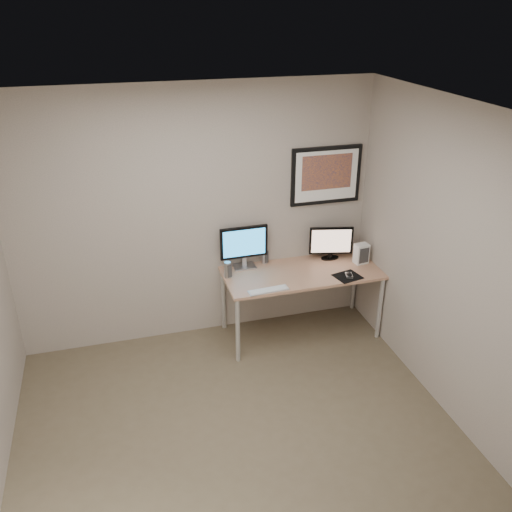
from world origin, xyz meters
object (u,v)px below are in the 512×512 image
(keyboard, at_px, (269,290))
(fan_unit, at_px, (361,254))
(speaker_right, at_px, (265,256))
(speaker_left, at_px, (228,270))
(monitor_tv, at_px, (331,242))
(desk, at_px, (302,277))
(framed_art, at_px, (326,175))
(monitor_large, at_px, (244,245))

(keyboard, distance_m, fan_unit, 1.16)
(speaker_right, bearing_deg, speaker_left, -177.02)
(fan_unit, bearing_deg, speaker_left, 169.84)
(monitor_tv, relative_size, keyboard, 1.15)
(desk, height_order, framed_art, framed_art)
(speaker_left, bearing_deg, framed_art, -10.07)
(speaker_left, xyz_separation_m, speaker_right, (0.45, 0.21, -0.00))
(fan_unit, bearing_deg, monitor_large, 161.40)
(desk, distance_m, monitor_tv, 0.51)
(speaker_left, distance_m, keyboard, 0.49)
(desk, bearing_deg, fan_unit, 2.09)
(monitor_large, distance_m, keyboard, 0.61)
(monitor_tv, distance_m, keyboard, 0.99)
(monitor_large, distance_m, speaker_left, 0.32)
(keyboard, bearing_deg, fan_unit, 11.56)
(monitor_tv, bearing_deg, speaker_left, -161.17)
(monitor_tv, bearing_deg, desk, -139.54)
(desk, relative_size, monitor_tv, 3.52)
(framed_art, height_order, speaker_right, framed_art)
(speaker_right, distance_m, fan_unit, 1.01)
(desk, relative_size, speaker_left, 9.57)
(speaker_left, height_order, keyboard, speaker_left)
(monitor_large, xyz_separation_m, monitor_tv, (0.94, -0.05, -0.06))
(speaker_right, bearing_deg, keyboard, -125.41)
(speaker_right, xyz_separation_m, keyboard, (-0.14, -0.59, -0.07))
(framed_art, bearing_deg, monitor_tv, -70.49)
(framed_art, height_order, monitor_large, framed_art)
(desk, relative_size, speaker_right, 9.97)
(monitor_tv, height_order, keyboard, monitor_tv)
(speaker_left, distance_m, speaker_right, 0.49)
(keyboard, bearing_deg, monitor_large, 95.96)
(speaker_left, bearing_deg, desk, -29.12)
(monitor_large, height_order, fan_unit, monitor_large)
(speaker_left, xyz_separation_m, keyboard, (0.31, -0.37, -0.08))
(speaker_left, relative_size, keyboard, 0.42)
(monitor_tv, height_order, speaker_left, monitor_tv)
(monitor_tv, bearing_deg, keyboard, -136.63)
(monitor_tv, bearing_deg, speaker_right, -174.64)
(desk, distance_m, keyboard, 0.53)
(framed_art, height_order, monitor_tv, framed_art)
(monitor_tv, relative_size, speaker_left, 2.72)
(desk, height_order, speaker_left, speaker_left)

